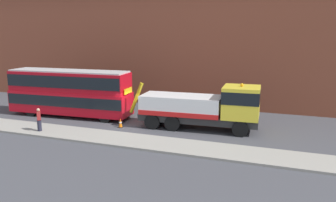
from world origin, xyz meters
The scene contains 7 objects.
ground_plane centered at (0.00, 0.00, 0.00)m, with size 120.00×120.00×0.00m, color #424247.
near_kerb centered at (0.00, -4.20, 0.07)m, with size 60.00×2.80×0.15m, color gray.
building_facade centered at (0.00, 8.10, 8.07)m, with size 60.00×1.50×16.00m.
recovery_tow_truck centered at (5.75, 0.37, 1.76)m, with size 10.20×3.12×3.67m.
double_decker_bus centered at (-6.27, 0.35, 2.23)m, with size 11.14×3.15×4.06m.
pedestrian_onlooker centered at (-5.38, -4.67, 0.99)m, with size 0.46×0.47×1.71m.
traffic_cone_near_bus centered at (-0.47, -1.36, 0.34)m, with size 0.36×0.36×0.72m.
Camera 1 is at (11.58, -23.77, 7.34)m, focal length 35.88 mm.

